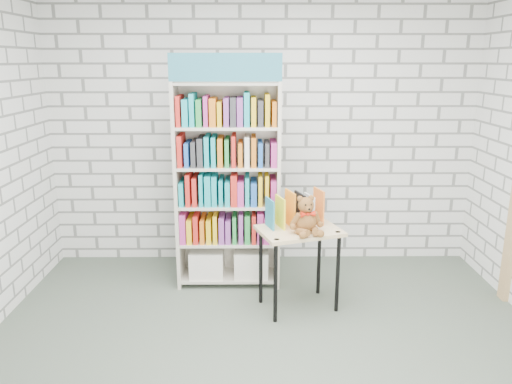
{
  "coord_description": "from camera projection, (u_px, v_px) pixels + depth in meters",
  "views": [
    {
      "loc": [
        -0.12,
        -3.28,
        2.16
      ],
      "look_at": [
        -0.08,
        0.95,
        1.04
      ],
      "focal_mm": 35.0,
      "sensor_mm": 36.0,
      "label": 1
    }
  ],
  "objects": [
    {
      "name": "bookshelf",
      "position": [
        228.0,
        184.0,
        4.77
      ],
      "size": [
        0.99,
        0.38,
        2.22
      ],
      "color": "beige",
      "rests_on": "ground"
    },
    {
      "name": "display_table",
      "position": [
        299.0,
        240.0,
        4.35
      ],
      "size": [
        0.8,
        0.67,
        0.74
      ],
      "color": "#D8B981",
      "rests_on": "ground"
    },
    {
      "name": "table_books",
      "position": [
        295.0,
        210.0,
        4.39
      ],
      "size": [
        0.52,
        0.35,
        0.29
      ],
      "color": "teal",
      "rests_on": "display_table"
    },
    {
      "name": "ground",
      "position": [
        268.0,
        359.0,
        3.72
      ],
      "size": [
        4.5,
        4.5,
        0.0
      ],
      "primitive_type": "plane",
      "color": "#495447",
      "rests_on": "ground"
    },
    {
      "name": "room_shell",
      "position": [
        269.0,
        119.0,
        3.26
      ],
      "size": [
        4.52,
        4.02,
        2.81
      ],
      "color": "silver",
      "rests_on": "ground"
    },
    {
      "name": "teddy_bear",
      "position": [
        306.0,
        218.0,
        4.2
      ],
      "size": [
        0.29,
        0.29,
        0.32
      ],
      "color": "brown",
      "rests_on": "display_table"
    }
  ]
}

